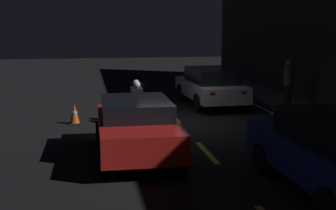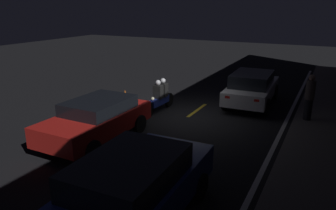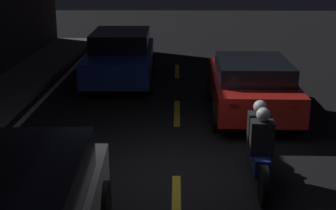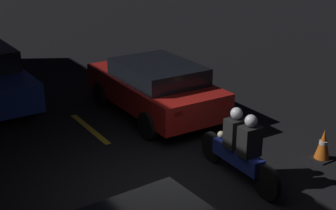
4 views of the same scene
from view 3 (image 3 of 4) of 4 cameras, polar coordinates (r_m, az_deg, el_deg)
ground_plane at (r=8.14m, az=1.08°, el=-8.65°), size 56.00×56.00×0.00m
lane_dash_c at (r=7.25m, az=1.06°, el=-12.07°), size 2.00×0.14×0.01m
lane_dash_d at (r=11.39m, az=1.11°, el=-0.95°), size 2.00×0.14×0.01m
lane_dash_e at (r=15.73m, az=1.14°, el=4.16°), size 2.00×0.14×0.01m
taxi_red at (r=11.28m, az=10.08°, el=2.49°), size 4.05×1.98×1.36m
sedan_blue at (r=14.26m, az=-5.74°, el=5.99°), size 4.43×2.06×1.52m
motorcycle at (r=7.83m, az=11.07°, el=-4.91°), size 2.23×0.39×1.38m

